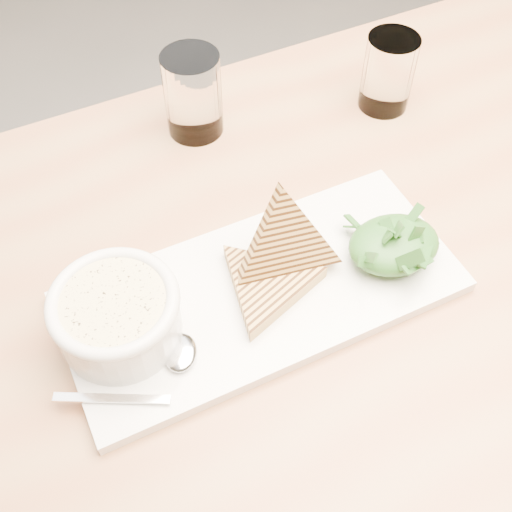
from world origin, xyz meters
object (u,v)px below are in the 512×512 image
object	(u,v)px
platter	(262,292)
glass_near	(193,94)
table_top	(337,262)
glass_far	(388,73)
soup_bowl	(118,319)

from	to	relation	value
platter	glass_near	bearing A→B (deg)	88.43
platter	glass_near	size ratio (longest dim) A/B	3.74
table_top	glass_far	xyz separation A→B (m)	(0.17, 0.23, 0.07)
soup_bowl	glass_near	distance (m)	0.35
table_top	glass_near	world-z (taller)	glass_near
table_top	platter	world-z (taller)	platter
table_top	platter	distance (m)	0.12
glass_far	soup_bowl	bearing A→B (deg)	-149.06
table_top	glass_far	bearing A→B (deg)	53.38
glass_far	platter	bearing A→B (deg)	-137.16
glass_far	table_top	bearing A→B (deg)	-126.62
soup_bowl	glass_near	xyz separation A→B (m)	(0.17, 0.30, 0.02)
table_top	soup_bowl	distance (m)	0.28
glass_near	glass_far	world-z (taller)	glass_near
platter	glass_far	xyz separation A→B (m)	(0.28, 0.26, 0.05)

